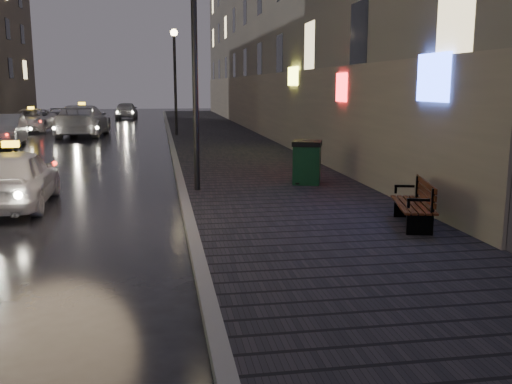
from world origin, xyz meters
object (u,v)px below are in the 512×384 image
lamp_far (175,69)px  taxi_near (13,177)px  bench (416,203)px  trash_bin (307,162)px  car_far (126,110)px  lamp_near (195,49)px  taxi_mid (83,120)px  taxi_far (32,120)px  car_left_mid (3,131)px

lamp_far → taxi_near: (-4.07, -16.64, -2.83)m
bench → trash_bin: 4.76m
taxi_near → car_far: size_ratio=0.97×
bench → taxi_near: (-7.74, 3.65, 0.10)m
lamp_near → taxi_mid: bearing=105.2°
lamp_far → taxi_far: bearing=145.4°
taxi_near → car_far: (0.64, 34.21, 0.02)m
bench → car_far: car_far is taller
taxi_mid → car_far: 15.71m
taxi_mid → taxi_far: size_ratio=1.21×
lamp_far → car_far: bearing=101.1°
car_far → taxi_mid: bearing=86.3°
bench → taxi_near: bearing=169.0°
lamp_far → taxi_far: 10.42m
car_far → trash_bin: bearing=102.3°
lamp_near → lamp_far: 16.00m
car_left_mid → taxi_mid: size_ratio=0.75×
lamp_far → taxi_far: size_ratio=1.13×
trash_bin → car_far: (-6.29, 33.17, -0.03)m
car_far → car_left_mid: bearing=80.3°
taxi_near → taxi_mid: bearing=-88.9°
taxi_near → car_far: bearing=-92.5°
taxi_mid → trash_bin: bearing=117.4°
taxi_near → car_left_mid: car_left_mid is taller
car_left_mid → taxi_far: size_ratio=0.91×
lamp_near → bench: 6.35m
lamp_near → taxi_near: (-4.07, -0.64, -2.83)m
taxi_near → taxi_mid: taxi_mid is taller
lamp_near → car_left_mid: lamp_near is taller
taxi_near → taxi_mid: (-0.81, 18.57, 0.16)m
taxi_far → car_far: bearing=71.1°
lamp_near → taxi_near: size_ratio=1.36×
lamp_far → taxi_mid: 5.89m
lamp_far → bench: lamp_far is taller
car_left_mid → car_far: size_ratio=1.06×
car_left_mid → taxi_far: 8.95m
taxi_mid → car_far: size_ratio=1.41×
lamp_far → car_left_mid: lamp_far is taller
bench → car_left_mid: 20.44m
trash_bin → taxi_far: taxi_far is taller
lamp_near → taxi_mid: (-4.88, 17.93, -2.67)m
taxi_far → car_left_mid: bearing=-82.7°
car_left_mid → lamp_far: bearing=17.9°
taxi_mid → car_far: bearing=-91.7°
lamp_near → car_far: size_ratio=1.31×
car_left_mid → taxi_near: bearing=-80.4°
trash_bin → taxi_mid: bearing=132.9°
lamp_far → taxi_mid: lamp_far is taller
trash_bin → taxi_near: taxi_near is taller
lamp_far → car_left_mid: 8.72m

